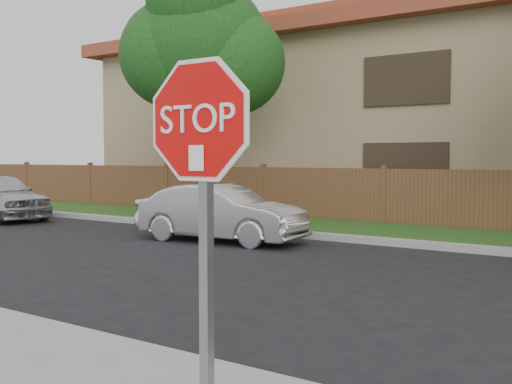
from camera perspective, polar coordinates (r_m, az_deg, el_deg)
The scene contains 3 objects.
tree_left at distance 18.09m, azimuth -5.30°, elevation 13.85°, with size 4.80×3.90×7.78m.
stop_sign at distance 3.55m, azimuth -5.24°, elevation 1.63°, with size 1.01×0.13×2.55m.
sedan_left at distance 13.62m, azimuth -3.35°, elevation -2.02°, with size 1.38×3.95×1.30m, color silver.
Camera 1 is at (2.25, -4.23, 1.94)m, focal length 42.00 mm.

